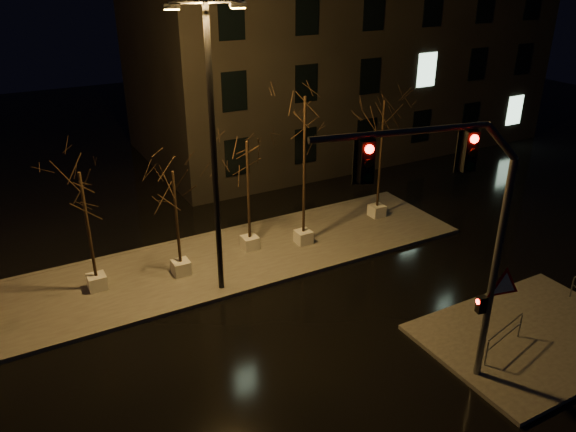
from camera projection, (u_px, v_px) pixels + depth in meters
ground at (279, 349)px, 17.80m from camera, size 90.00×90.00×0.00m
median at (209, 265)px, 22.54m from camera, size 22.00×5.00×0.15m
sidewalk_corner at (532, 336)px, 18.27m from camera, size 7.00×5.00×0.15m
building at (340, 25)px, 35.15m from camera, size 25.00×12.00×15.00m
tree_1 at (84, 200)px, 19.31m from camera, size 1.80×1.80×4.69m
tree_2 at (174, 195)px, 20.39m from camera, size 1.80×1.80×4.33m
tree_3 at (247, 167)px, 22.13m from camera, size 1.80×1.80×4.81m
tree_4 at (305, 131)px, 22.10m from camera, size 1.80×1.80×6.49m
tree_5 at (383, 128)px, 24.84m from camera, size 1.80×1.80×5.69m
traffic_signal_mast at (462, 224)px, 14.11m from camera, size 6.14×1.45×7.65m
streetlight_main at (213, 137)px, 18.45m from camera, size 2.49×0.82×9.99m
guard_rail_a at (505, 334)px, 17.24m from camera, size 2.06×0.54×0.91m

